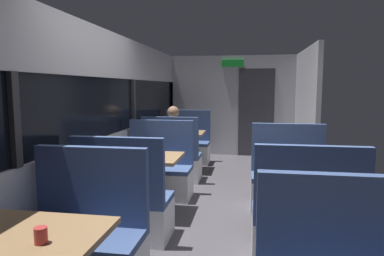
{
  "coord_description": "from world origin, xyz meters",
  "views": [
    {
      "loc": [
        0.36,
        -3.78,
        1.58
      ],
      "look_at": [
        -0.52,
        1.61,
        0.93
      ],
      "focal_mm": 31.95,
      "sensor_mm": 36.0,
      "label": 1
    }
  ],
  "objects_px": {
    "bench_mid_window_facing_end": "(124,208)",
    "bench_far_window_facing_end": "(172,161)",
    "dining_table_mid_window": "(144,164)",
    "dining_table_rear_aisle": "(296,174)",
    "bench_near_window_facing_entry": "(84,247)",
    "seated_passenger": "(173,148)",
    "bench_far_window_facing_entry": "(187,147)",
    "bench_rear_aisle_facing_entry": "(288,184)",
    "bench_rear_aisle_facing_end": "(306,227)",
    "coffee_cup_secondary": "(307,163)",
    "dining_table_near_window": "(25,251)",
    "bench_mid_window_facing_entry": "(159,174)",
    "coffee_cup_primary": "(41,235)",
    "dining_table_far_window": "(180,137)"
  },
  "relations": [
    {
      "from": "dining_table_far_window",
      "to": "bench_rear_aisle_facing_end",
      "type": "height_order",
      "value": "bench_rear_aisle_facing_end"
    },
    {
      "from": "coffee_cup_primary",
      "to": "bench_far_window_facing_entry",
      "type": "bearing_deg",
      "value": 91.76
    },
    {
      "from": "dining_table_rear_aisle",
      "to": "seated_passenger",
      "type": "bearing_deg",
      "value": 133.87
    },
    {
      "from": "dining_table_far_window",
      "to": "coffee_cup_secondary",
      "type": "xyz_separation_m",
      "value": [
        1.88,
        -2.59,
        0.15
      ]
    },
    {
      "from": "bench_rear_aisle_facing_end",
      "to": "bench_rear_aisle_facing_entry",
      "type": "distance_m",
      "value": 1.4
    },
    {
      "from": "dining_table_near_window",
      "to": "seated_passenger",
      "type": "height_order",
      "value": "seated_passenger"
    },
    {
      "from": "bench_far_window_facing_end",
      "to": "bench_mid_window_facing_end",
      "type": "bearing_deg",
      "value": -90.0
    },
    {
      "from": "dining_table_far_window",
      "to": "dining_table_rear_aisle",
      "type": "height_order",
      "value": "same"
    },
    {
      "from": "dining_table_far_window",
      "to": "bench_rear_aisle_facing_entry",
      "type": "bearing_deg",
      "value": -44.99
    },
    {
      "from": "bench_near_window_facing_entry",
      "to": "seated_passenger",
      "type": "distance_m",
      "value": 3.26
    },
    {
      "from": "bench_near_window_facing_entry",
      "to": "bench_rear_aisle_facing_entry",
      "type": "xyz_separation_m",
      "value": [
        1.79,
        2.09,
        0.0
      ]
    },
    {
      "from": "dining_table_near_window",
      "to": "bench_far_window_facing_end",
      "type": "bearing_deg",
      "value": 90.0
    },
    {
      "from": "dining_table_near_window",
      "to": "dining_table_far_window",
      "type": "height_order",
      "value": "same"
    },
    {
      "from": "dining_table_mid_window",
      "to": "bench_near_window_facing_entry",
      "type": "bearing_deg",
      "value": -90.0
    },
    {
      "from": "bench_far_window_facing_end",
      "to": "coffee_cup_primary",
      "type": "xyz_separation_m",
      "value": [
        0.16,
        -3.96,
        0.46
      ]
    },
    {
      "from": "dining_table_mid_window",
      "to": "seated_passenger",
      "type": "height_order",
      "value": "seated_passenger"
    },
    {
      "from": "dining_table_mid_window",
      "to": "bench_mid_window_facing_entry",
      "type": "distance_m",
      "value": 0.77
    },
    {
      "from": "bench_far_window_facing_entry",
      "to": "bench_rear_aisle_facing_end",
      "type": "xyz_separation_m",
      "value": [
        1.79,
        -3.89,
        0.0
      ]
    },
    {
      "from": "bench_mid_window_facing_end",
      "to": "bench_far_window_facing_end",
      "type": "bearing_deg",
      "value": 90.0
    },
    {
      "from": "bench_near_window_facing_entry",
      "to": "coffee_cup_primary",
      "type": "distance_m",
      "value": 0.92
    },
    {
      "from": "dining_table_mid_window",
      "to": "dining_table_rear_aisle",
      "type": "xyz_separation_m",
      "value": [
        1.79,
        -0.2,
        0.0
      ]
    },
    {
      "from": "dining_table_mid_window",
      "to": "bench_far_window_facing_entry",
      "type": "height_order",
      "value": "bench_far_window_facing_entry"
    },
    {
      "from": "seated_passenger",
      "to": "dining_table_rear_aisle",
      "type": "bearing_deg",
      "value": -46.13
    },
    {
      "from": "bench_far_window_facing_end",
      "to": "dining_table_mid_window",
      "type": "bearing_deg",
      "value": -90.0
    },
    {
      "from": "dining_table_near_window",
      "to": "bench_near_window_facing_entry",
      "type": "distance_m",
      "value": 0.77
    },
    {
      "from": "bench_near_window_facing_entry",
      "to": "coffee_cup_secondary",
      "type": "bearing_deg",
      "value": 34.38
    },
    {
      "from": "bench_far_window_facing_end",
      "to": "bench_rear_aisle_facing_entry",
      "type": "relative_size",
      "value": 1.0
    },
    {
      "from": "dining_table_near_window",
      "to": "dining_table_rear_aisle",
      "type": "distance_m",
      "value": 2.75
    },
    {
      "from": "bench_rear_aisle_facing_end",
      "to": "bench_near_window_facing_entry",
      "type": "bearing_deg",
      "value": -158.92
    },
    {
      "from": "bench_mid_window_facing_end",
      "to": "dining_table_far_window",
      "type": "bearing_deg",
      "value": 90.0
    },
    {
      "from": "bench_near_window_facing_entry",
      "to": "bench_rear_aisle_facing_end",
      "type": "bearing_deg",
      "value": 21.08
    },
    {
      "from": "dining_table_rear_aisle",
      "to": "dining_table_near_window",
      "type": "bearing_deg",
      "value": -130.59
    },
    {
      "from": "coffee_cup_secondary",
      "to": "dining_table_far_window",
      "type": "bearing_deg",
      "value": 126.05
    },
    {
      "from": "bench_far_window_facing_entry",
      "to": "dining_table_rear_aisle",
      "type": "distance_m",
      "value": 3.67
    },
    {
      "from": "bench_mid_window_facing_entry",
      "to": "bench_far_window_facing_entry",
      "type": "xyz_separation_m",
      "value": [
        0.0,
        2.29,
        0.0
      ]
    },
    {
      "from": "seated_passenger",
      "to": "bench_rear_aisle_facing_entry",
      "type": "bearing_deg",
      "value": -33.0
    },
    {
      "from": "dining_table_far_window",
      "to": "bench_far_window_facing_end",
      "type": "relative_size",
      "value": 0.82
    },
    {
      "from": "bench_mid_window_facing_end",
      "to": "bench_rear_aisle_facing_end",
      "type": "distance_m",
      "value": 1.8
    },
    {
      "from": "coffee_cup_primary",
      "to": "bench_near_window_facing_entry",
      "type": "bearing_deg",
      "value": 101.87
    },
    {
      "from": "bench_far_window_facing_entry",
      "to": "dining_table_rear_aisle",
      "type": "relative_size",
      "value": 1.22
    },
    {
      "from": "bench_mid_window_facing_end",
      "to": "coffee_cup_secondary",
      "type": "distance_m",
      "value": 1.98
    },
    {
      "from": "bench_rear_aisle_facing_entry",
      "to": "coffee_cup_secondary",
      "type": "xyz_separation_m",
      "value": [
        0.09,
        -0.8,
        0.46
      ]
    },
    {
      "from": "bench_near_window_facing_entry",
      "to": "bench_far_window_facing_end",
      "type": "height_order",
      "value": "same"
    },
    {
      "from": "dining_table_near_window",
      "to": "bench_far_window_facing_end",
      "type": "xyz_separation_m",
      "value": [
        0.0,
        3.88,
        -0.31
      ]
    },
    {
      "from": "bench_mid_window_facing_end",
      "to": "dining_table_far_window",
      "type": "relative_size",
      "value": 1.22
    },
    {
      "from": "bench_far_window_facing_end",
      "to": "bench_far_window_facing_entry",
      "type": "relative_size",
      "value": 1.0
    },
    {
      "from": "bench_mid_window_facing_entry",
      "to": "dining_table_mid_window",
      "type": "bearing_deg",
      "value": -90.0
    },
    {
      "from": "dining_table_mid_window",
      "to": "bench_rear_aisle_facing_entry",
      "type": "bearing_deg",
      "value": 15.59
    },
    {
      "from": "bench_mid_window_facing_end",
      "to": "bench_rear_aisle_facing_end",
      "type": "relative_size",
      "value": 1.0
    },
    {
      "from": "bench_rear_aisle_facing_entry",
      "to": "bench_rear_aisle_facing_end",
      "type": "bearing_deg",
      "value": -90.0
    }
  ]
}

